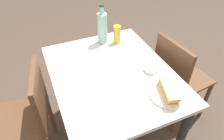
% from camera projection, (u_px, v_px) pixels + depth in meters
% --- Properties ---
extents(ground_plane, '(8.00, 8.00, 0.00)m').
position_uv_depth(ground_plane, '(112.00, 133.00, 1.92)').
color(ground_plane, '#47382D').
extents(dining_table, '(1.02, 0.82, 0.74)m').
position_uv_depth(dining_table, '(112.00, 85.00, 1.52)').
color(dining_table, silver).
rests_on(dining_table, ground).
extents(chair_far, '(0.44, 0.44, 0.86)m').
position_uv_depth(chair_far, '(177.00, 77.00, 1.78)').
color(chair_far, brown).
rests_on(chair_far, ground).
extents(chair_near, '(0.46, 0.46, 0.86)m').
position_uv_depth(chair_near, '(30.00, 115.00, 1.47)').
color(chair_near, brown).
rests_on(chair_near, ground).
extents(plate_near, '(0.22, 0.22, 0.01)m').
position_uv_depth(plate_near, '(167.00, 95.00, 1.27)').
color(plate_near, silver).
rests_on(plate_near, dining_table).
extents(baguette_sandwich_near, '(0.22, 0.13, 0.07)m').
position_uv_depth(baguette_sandwich_near, '(169.00, 91.00, 1.24)').
color(baguette_sandwich_near, '#DBB77A').
rests_on(baguette_sandwich_near, plate_near).
extents(knife_near, '(0.17, 0.09, 0.01)m').
position_uv_depth(knife_near, '(175.00, 92.00, 1.27)').
color(knife_near, silver).
rests_on(knife_near, plate_near).
extents(water_bottle, '(0.08, 0.08, 0.33)m').
position_uv_depth(water_bottle, '(102.00, 28.00, 1.66)').
color(water_bottle, '#99C6B7').
rests_on(water_bottle, dining_table).
extents(beer_glass, '(0.06, 0.06, 0.15)m').
position_uv_depth(beer_glass, '(117.00, 35.00, 1.69)').
color(beer_glass, gold).
rests_on(beer_glass, dining_table).
extents(olive_bowl, '(0.10, 0.10, 0.03)m').
position_uv_depth(olive_bowl, '(151.00, 69.00, 1.45)').
color(olive_bowl, silver).
rests_on(olive_bowl, dining_table).
extents(paper_napkin, '(0.18, 0.18, 0.00)m').
position_uv_depth(paper_napkin, '(85.00, 76.00, 1.41)').
color(paper_napkin, white).
rests_on(paper_napkin, dining_table).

